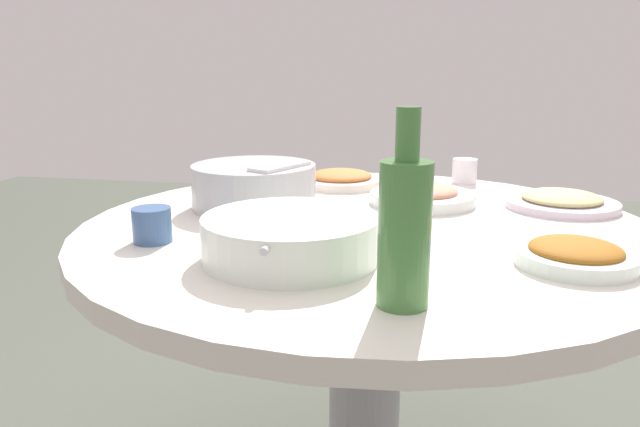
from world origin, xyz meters
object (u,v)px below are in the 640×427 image
Objects in this scene: dish_noodles at (561,201)px; tea_cup_near at (465,171)px; soup_bowl at (291,239)px; dish_shrimp at (423,196)px; rice_bowl at (254,185)px; dish_stirfry at (575,254)px; dish_tofu_braise at (341,179)px; green_bottle at (405,229)px; round_dining_table at (367,295)px; tea_cup_far at (152,225)px.

tea_cup_near reaches higher than dish_noodles.
soup_bowl is 4.86× the size of tea_cup_near.
tea_cup_near is (-0.10, -0.27, 0.01)m from dish_shrimp.
rice_bowl is 0.69m from dish_stirfry.
rice_bowl reaches higher than dish_stirfry.
dish_tofu_braise is 0.34m from tea_cup_near.
green_bottle reaches higher than soup_bowl.
dish_stirfry is 2.86× the size of tea_cup_near.
green_bottle is at bearing 102.97° from round_dining_table.
dish_stirfry is (-0.46, -0.06, -0.02)m from soup_bowl.
soup_bowl is 0.26m from green_bottle.
dish_stirfry is at bearing 129.70° from dish_tofu_braise.
tea_cup_near is 0.89m from tea_cup_far.
tea_cup_far is (0.10, 0.30, -0.02)m from rice_bowl.
round_dining_table is 0.47m from tea_cup_far.
tea_cup_far is at bearing 40.89° from dish_shrimp.
tea_cup_far reaches higher than dish_shrimp.
green_bottle is at bearing 89.31° from dish_shrimp.
soup_bowl reaches higher than round_dining_table.
round_dining_table is 0.50m from green_bottle.
dish_stirfry is 0.69m from tea_cup_near.
rice_bowl is at bearing 62.73° from dish_tofu_braise.
dish_noodles is (-0.53, 0.16, -0.00)m from dish_tofu_braise.
dish_stirfry is at bearing -172.76° from soup_bowl.
dish_noodles is 0.33m from tea_cup_near.
dish_stirfry is at bearing 102.70° from tea_cup_near.
dish_noodles is (-0.31, -0.02, -0.00)m from dish_shrimp.
tea_cup_far is (0.47, 0.41, 0.01)m from dish_shrimp.
green_bottle is 0.51m from tea_cup_far.
tea_cup_near is (-0.47, -0.39, -0.02)m from rice_bowl.
soup_bowl is 0.63m from dish_tofu_braise.
dish_noodles is (-0.51, -0.47, -0.02)m from soup_bowl.
rice_bowl is 1.15× the size of dish_shrimp.
dish_shrimp is at bearing -90.69° from green_bottle.
dish_tofu_braise is at bearing -74.85° from green_bottle.
dish_stirfry is 0.73m from tea_cup_far.
round_dining_table is 0.55m from tea_cup_near.
dish_stirfry is at bearing 82.56° from dish_noodles.
round_dining_table is at bearing 162.26° from rice_bowl.
dish_noodles is at bearing 163.49° from dish_tofu_braise.
dish_tofu_braise is (0.48, -0.57, -0.00)m from dish_stirfry.
dish_noodles is at bearing -176.29° from dish_shrimp.
dish_tofu_braise is at bearing 16.59° from tea_cup_near.
dish_stirfry is (-0.36, 0.20, 0.18)m from round_dining_table.
tea_cup_near reaches higher than dish_stirfry.
soup_bowl is 1.30× the size of dish_noodles.
dish_stirfry is 0.79× the size of dish_shrimp.
dish_shrimp reaches higher than round_dining_table.
soup_bowl reaches higher than dish_stirfry.
dish_stirfry and dish_tofu_braise have the same top height.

